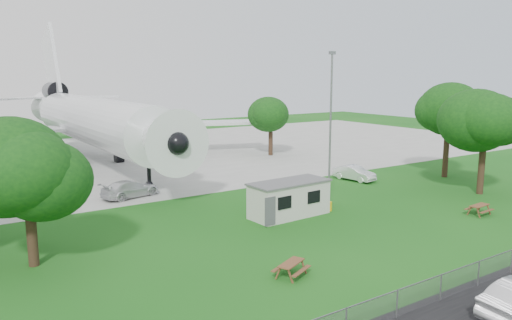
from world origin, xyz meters
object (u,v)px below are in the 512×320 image
site_cabin (289,199)px  picnic_east (479,215)px  airliner (91,119)px  picnic_west (291,276)px

site_cabin → picnic_east: bearing=-32.8°
picnic_east → site_cabin: bearing=143.0°
airliner → picnic_east: size_ratio=26.52×
airliner → picnic_west: airliner is taller
picnic_west → picnic_east: size_ratio=1.00×
site_cabin → picnic_east: site_cabin is taller
site_cabin → picnic_west: bearing=-127.0°
airliner → site_cabin: airliner is taller
site_cabin → picnic_west: 11.34m
picnic_west → picnic_east: same height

